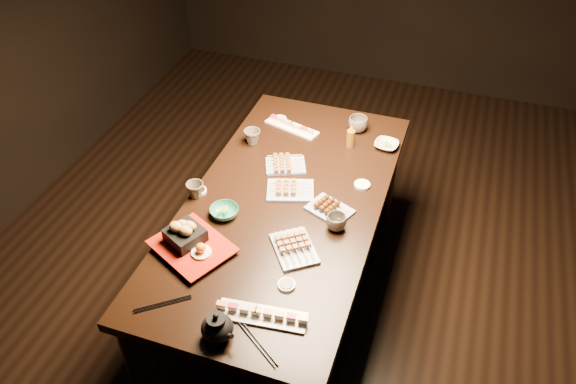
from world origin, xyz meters
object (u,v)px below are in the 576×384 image
at_px(sushi_platter_near, 262,313).
at_px(teacup_near_left, 195,190).
at_px(yakitori_plate_center, 290,187).
at_px(teacup_far_left, 252,137).
at_px(sushi_platter_far, 292,125).
at_px(yakitori_plate_right, 294,245).
at_px(teacup_far_right, 358,124).
at_px(teapot, 217,325).
at_px(edamame_bowl_cream, 386,145).
at_px(tempura_tray, 191,240).
at_px(yakitori_plate_left, 286,163).
at_px(teacup_mid_right, 336,222).
at_px(condiment_bottle, 351,136).
at_px(edamame_bowl_green, 224,212).
at_px(dining_table, 285,256).

height_order(sushi_platter_near, teacup_near_left, teacup_near_left).
relative_size(yakitori_plate_center, teacup_far_left, 2.52).
bearing_deg(sushi_platter_far, yakitori_plate_right, 125.80).
xyz_separation_m(sushi_platter_near, teacup_far_right, (0.05, 1.37, 0.02)).
bearing_deg(teapot, edamame_bowl_cream, 96.64).
bearing_deg(yakitori_plate_center, tempura_tray, -136.38).
height_order(yakitori_plate_center, teacup_near_left, teacup_near_left).
bearing_deg(teacup_near_left, tempura_tray, -66.39).
bearing_deg(sushi_platter_far, yakitori_plate_center, 124.41).
xyz_separation_m(edamame_bowl_cream, teacup_far_left, (-0.69, -0.20, 0.03)).
height_order(yakitori_plate_left, teacup_far_left, teacup_far_left).
bearing_deg(yakitori_plate_center, teacup_mid_right, -49.86).
distance_m(tempura_tray, teacup_far_left, 0.83).
relative_size(yakitori_plate_center, teacup_far_right, 2.10).
height_order(sushi_platter_far, yakitori_plate_left, yakitori_plate_left).
height_order(teacup_near_left, condiment_bottle, condiment_bottle).
bearing_deg(sushi_platter_far, tempura_tray, 100.63).
distance_m(sushi_platter_far, teapot, 1.42).
xyz_separation_m(teacup_near_left, teacup_far_left, (0.10, 0.50, 0.00)).
xyz_separation_m(yakitori_plate_center, condiment_bottle, (0.18, 0.46, 0.04)).
bearing_deg(yakitori_plate_right, sushi_platter_near, -37.06).
relative_size(edamame_bowl_green, teacup_far_right, 1.24).
distance_m(sushi_platter_near, tempura_tray, 0.48).
bearing_deg(teacup_near_left, yakitori_plate_center, 22.97).
height_order(sushi_platter_far, edamame_bowl_cream, sushi_platter_far).
height_order(yakitori_plate_center, yakitori_plate_right, same).
bearing_deg(teapot, teacup_far_right, 104.41).
bearing_deg(sushi_platter_far, condiment_bottle, -173.77).
bearing_deg(yakitori_plate_center, edamame_bowl_cream, 36.78).
bearing_deg(tempura_tray, teapot, -25.75).
height_order(yakitori_plate_left, tempura_tray, tempura_tray).
height_order(dining_table, sushi_platter_far, sushi_platter_far).
bearing_deg(teacup_near_left, edamame_bowl_green, -23.39).
xyz_separation_m(yakitori_plate_right, teacup_far_right, (0.05, 0.99, 0.01)).
height_order(yakitori_plate_right, condiment_bottle, condiment_bottle).
xyz_separation_m(teacup_mid_right, teacup_far_right, (-0.09, 0.80, 0.01)).
xyz_separation_m(sushi_platter_far, teacup_far_right, (0.36, 0.09, 0.02)).
distance_m(sushi_platter_near, sushi_platter_far, 1.31).
bearing_deg(yakitori_plate_center, yakitori_plate_left, 98.21).
relative_size(sushi_platter_near, edamame_bowl_green, 2.64).
height_order(teacup_mid_right, teapot, teapot).
bearing_deg(yakitori_plate_center, sushi_platter_near, -97.25).
bearing_deg(dining_table, tempura_tray, -112.15).
relative_size(yakitori_plate_center, yakitori_plate_right, 1.00).
xyz_separation_m(tempura_tray, teacup_mid_right, (0.56, 0.33, -0.02)).
distance_m(teacup_mid_right, condiment_bottle, 0.65).
relative_size(yakitori_plate_left, teacup_mid_right, 2.16).
height_order(dining_table, yakitori_plate_center, yakitori_plate_center).
height_order(tempura_tray, teapot, same).
distance_m(teacup_near_left, condiment_bottle, 0.88).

